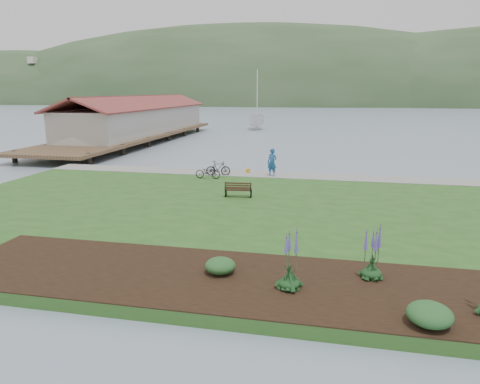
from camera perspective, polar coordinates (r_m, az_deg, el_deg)
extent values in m
plane|color=gray|center=(22.52, 4.29, -2.11)|extent=(600.00, 600.00, 0.00)
cube|color=#26511C|center=(20.56, 3.56, -3.03)|extent=(34.00, 20.00, 0.40)
cube|color=gray|center=(29.10, 6.09, 2.24)|extent=(34.00, 2.20, 0.03)
cube|color=black|center=(12.99, 11.94, -12.37)|extent=(24.00, 4.40, 0.04)
cube|color=#4C3826|center=(52.95, -13.89, 7.41)|extent=(8.00, 36.00, 0.30)
cube|color=#B2ADA3|center=(54.62, -13.08, 9.37)|extent=(6.40, 28.00, 3.00)
cube|color=black|center=(23.03, -0.19, 0.32)|extent=(1.44, 0.60, 0.04)
cube|color=black|center=(22.71, -0.28, 0.82)|extent=(1.42, 0.24, 0.44)
cube|color=black|center=(23.17, -1.88, -0.12)|extent=(0.09, 0.49, 0.39)
cube|color=black|center=(23.00, 1.50, -0.22)|extent=(0.09, 0.49, 0.39)
imported|color=#215797|center=(28.57, 4.31, 4.26)|extent=(0.93, 0.79, 2.18)
imported|color=black|center=(27.93, -4.31, 2.68)|extent=(0.63, 1.67, 0.86)
imported|color=black|center=(28.88, -2.92, 3.17)|extent=(0.76, 1.69, 0.98)
imported|color=silver|center=(68.41, 2.26, 8.34)|extent=(12.38, 12.56, 29.14)
cube|color=gold|center=(29.73, 1.07, 2.83)|extent=(0.28, 0.34, 0.31)
ellipsoid|color=#133517|center=(12.65, 6.57, -12.01)|extent=(0.62, 0.62, 0.31)
cone|color=#4E4096|center=(12.28, 6.69, -7.98)|extent=(0.32, 0.32, 1.60)
ellipsoid|color=#133517|center=(13.81, 17.13, -10.30)|extent=(0.62, 0.62, 0.31)
cone|color=#4E4096|center=(13.48, 17.39, -6.84)|extent=(0.36, 0.36, 1.47)
ellipsoid|color=#1E4C21|center=(13.54, -2.66, -9.78)|extent=(0.96, 0.96, 0.48)
ellipsoid|color=#1E4C21|center=(11.71, 23.98, -14.70)|extent=(1.10, 1.10, 0.55)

